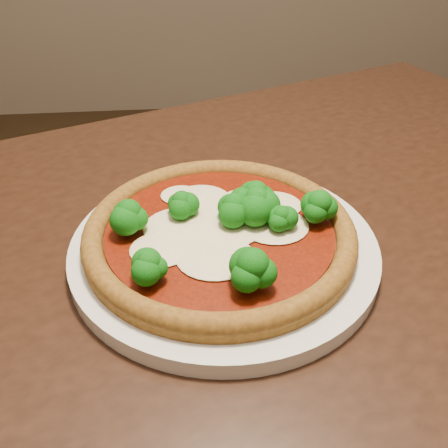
{
  "coord_description": "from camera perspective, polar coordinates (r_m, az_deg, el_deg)",
  "views": [
    {
      "loc": [
        -0.07,
        -0.61,
        1.09
      ],
      "look_at": [
        -0.03,
        -0.19,
        0.79
      ],
      "focal_mm": 40.0,
      "sensor_mm": 36.0,
      "label": 1
    }
  ],
  "objects": [
    {
      "name": "plate",
      "position": [
        0.54,
        0.0,
        -2.69
      ],
      "size": [
        0.33,
        0.33,
        0.02
      ],
      "primitive_type": "cylinder",
      "color": "silver",
      "rests_on": "dining_table"
    },
    {
      "name": "dining_table",
      "position": [
        0.61,
        3.61,
        -10.31
      ],
      "size": [
        1.43,
        1.22,
        0.75
      ],
      "rotation": [
        0.0,
        0.0,
        0.38
      ],
      "color": "black",
      "rests_on": "floor"
    },
    {
      "name": "pizza",
      "position": [
        0.52,
        -0.17,
        -0.6
      ],
      "size": [
        0.29,
        0.29,
        0.06
      ],
      "rotation": [
        0.0,
        0.0,
        0.43
      ],
      "color": "brown",
      "rests_on": "plate"
    }
  ]
}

